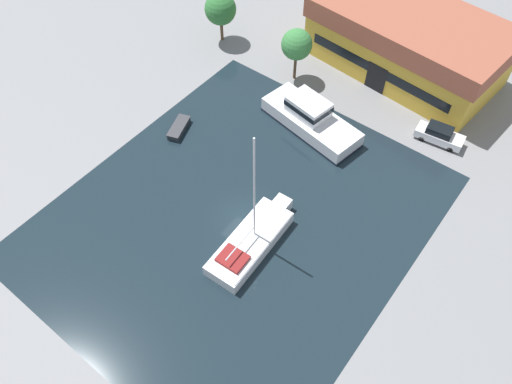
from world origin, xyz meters
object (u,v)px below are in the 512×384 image
(quay_tree_near_building, at_px, (297,45))
(small_dinghy, at_px, (179,128))
(warehouse_building, at_px, (408,41))
(quay_tree_by_water, at_px, (220,9))
(sailboat_moored, at_px, (251,241))
(motor_cruiser, at_px, (310,118))
(parked_car, at_px, (439,135))

(quay_tree_near_building, height_order, small_dinghy, quay_tree_near_building)
(warehouse_building, bearing_deg, quay_tree_by_water, -150.60)
(quay_tree_by_water, height_order, sailboat_moored, sailboat_moored)
(warehouse_building, bearing_deg, sailboat_moored, -81.83)
(warehouse_building, height_order, quay_tree_by_water, warehouse_building)
(quay_tree_near_building, relative_size, quay_tree_by_water, 1.02)
(quay_tree_by_water, distance_m, motor_cruiser, 18.07)
(warehouse_building, height_order, small_dinghy, warehouse_building)
(small_dinghy, bearing_deg, sailboat_moored, 136.28)
(quay_tree_by_water, relative_size, parked_car, 1.22)
(sailboat_moored, xyz_separation_m, small_dinghy, (-14.45, 6.34, -0.38))
(quay_tree_by_water, bearing_deg, warehouse_building, 23.69)
(sailboat_moored, bearing_deg, quay_tree_near_building, 112.98)
(parked_car, distance_m, small_dinghy, 26.29)
(quay_tree_by_water, height_order, motor_cruiser, quay_tree_by_water)
(parked_car, bearing_deg, quay_tree_by_water, -96.73)
(small_dinghy, bearing_deg, warehouse_building, -139.55)
(sailboat_moored, height_order, motor_cruiser, sailboat_moored)
(warehouse_building, xyz_separation_m, parked_car, (8.47, -8.34, -2.58))
(quay_tree_by_water, height_order, parked_car, quay_tree_by_water)
(quay_tree_near_building, xyz_separation_m, small_dinghy, (-4.54, -14.11, -4.08))
(sailboat_moored, height_order, small_dinghy, sailboat_moored)
(motor_cruiser, xyz_separation_m, small_dinghy, (-10.29, -8.68, -0.85))
(quay_tree_near_building, distance_m, parked_car, 17.48)
(parked_car, xyz_separation_m, small_dinghy, (-21.64, -14.92, -0.55))
(parked_car, distance_m, motor_cruiser, 12.96)
(quay_tree_by_water, bearing_deg, quay_tree_near_building, -2.53)
(quay_tree_near_building, bearing_deg, parked_car, 2.69)
(warehouse_building, xyz_separation_m, sailboat_moored, (1.27, -29.59, -2.75))
(warehouse_building, bearing_deg, motor_cruiser, -95.49)
(parked_car, bearing_deg, small_dinghy, -62.79)
(motor_cruiser, relative_size, small_dinghy, 3.15)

